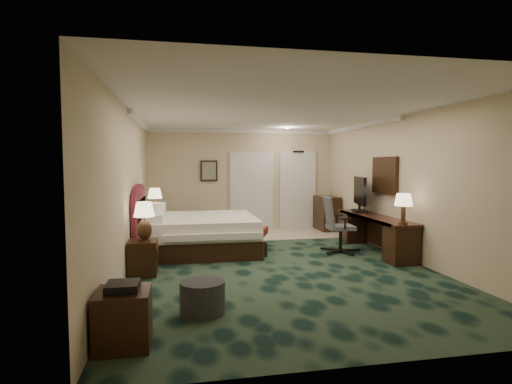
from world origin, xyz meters
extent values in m
cube|color=black|center=(0.00, 0.00, 0.00)|extent=(5.00, 7.50, 0.00)
cube|color=white|center=(0.00, 0.00, 2.70)|extent=(5.00, 7.50, 0.00)
cube|color=beige|center=(0.00, 3.75, 1.35)|extent=(5.00, 0.00, 2.70)
cube|color=beige|center=(0.00, -3.75, 1.35)|extent=(5.00, 0.00, 2.70)
cube|color=beige|center=(-2.50, 0.00, 1.35)|extent=(0.00, 7.50, 2.70)
cube|color=beige|center=(2.50, 0.00, 1.35)|extent=(0.00, 7.50, 2.70)
cube|color=beige|center=(0.90, 2.90, 0.01)|extent=(3.20, 1.70, 0.01)
cube|color=silver|center=(1.55, 3.72, 1.05)|extent=(1.02, 0.06, 2.18)
cube|color=silver|center=(0.25, 3.71, 1.05)|extent=(1.20, 0.06, 2.10)
cube|color=#4C6D62|center=(-0.90, 3.71, 1.60)|extent=(0.45, 0.06, 0.55)
cube|color=white|center=(2.46, 0.60, 1.55)|extent=(0.05, 0.95, 0.75)
cube|color=silver|center=(-1.28, 1.22, 0.36)|extent=(2.25, 2.08, 0.71)
cube|color=black|center=(-2.26, -0.36, 0.28)|extent=(0.44, 0.51, 0.55)
cube|color=black|center=(-2.23, 2.25, 0.32)|extent=(0.51, 0.58, 0.64)
cube|color=maroon|center=(-0.22, 1.00, 0.21)|extent=(0.89, 1.33, 0.43)
cylinder|color=#26262C|center=(-1.41, -2.22, 0.19)|extent=(0.62, 0.62, 0.39)
cube|color=black|center=(-2.21, -2.96, 0.28)|extent=(0.51, 0.51, 0.55)
cube|color=black|center=(2.21, 0.52, 0.36)|extent=(0.54, 2.52, 0.73)
cube|color=black|center=(2.22, 1.24, 1.11)|extent=(0.31, 0.99, 0.77)
cube|color=black|center=(2.21, 3.20, 0.46)|extent=(0.48, 0.86, 0.91)
camera|label=1|loc=(-1.65, -6.91, 1.78)|focal=28.00mm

